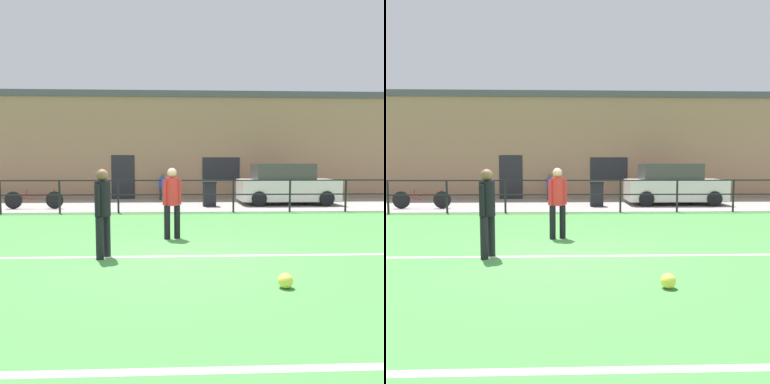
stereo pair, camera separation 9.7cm
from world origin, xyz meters
TOP-DOWN VIEW (x-y plane):
  - ground at (0.00, 0.00)m, footprint 60.00×44.00m
  - field_line_touchline at (0.00, -0.13)m, footprint 36.00×0.11m
  - field_line_hash at (0.00, -3.97)m, footprint 36.00×0.11m
  - pavement_strip at (0.00, 8.50)m, footprint 48.00×5.00m
  - perimeter_fence at (0.00, 6.00)m, footprint 36.07×0.07m
  - clubhouse_facade at (-0.00, 12.20)m, footprint 28.00×2.56m
  - player_goalkeeper at (-1.32, -0.17)m, footprint 0.28×0.42m
  - player_striker at (-0.09, 1.51)m, footprint 0.42×0.28m
  - soccer_ball_match at (1.50, -1.96)m, footprint 0.21×0.21m
  - spectator_child at (-0.64, 10.28)m, footprint 0.33×0.21m
  - parked_car_red at (4.55, 8.45)m, footprint 3.97×1.91m
  - bicycle_parked_1 at (-5.32, 7.20)m, footprint 2.17×0.04m
  - trash_bin_0 at (1.31, 7.77)m, footprint 0.53×0.45m

SIDE VIEW (x-z plane):
  - ground at x=0.00m, z-range -0.04..0.00m
  - field_line_touchline at x=0.00m, z-range 0.00..0.00m
  - field_line_hash at x=0.00m, z-range 0.00..0.00m
  - pavement_strip at x=0.00m, z-range 0.00..0.02m
  - soccer_ball_match at x=1.50m, z-range 0.00..0.21m
  - bicycle_parked_1 at x=-5.32m, z-range -0.01..0.73m
  - trash_bin_0 at x=1.31m, z-range 0.02..1.01m
  - spectator_child at x=-0.64m, z-range 0.10..1.32m
  - perimeter_fence at x=0.00m, z-range 0.17..1.32m
  - parked_car_red at x=4.55m, z-range -0.03..1.65m
  - player_striker at x=-0.09m, z-range 0.11..1.72m
  - player_goalkeeper at x=-1.32m, z-range 0.11..1.72m
  - clubhouse_facade at x=0.00m, z-range 0.01..5.15m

